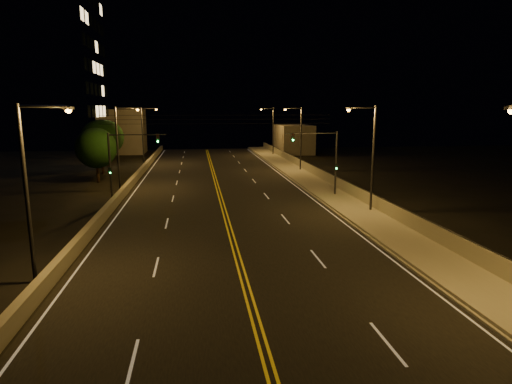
{
  "coord_description": "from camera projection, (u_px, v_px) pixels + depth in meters",
  "views": [
    {
      "loc": [
        -2.19,
        -11.88,
        8.36
      ],
      "look_at": [
        2.0,
        18.0,
        2.5
      ],
      "focal_mm": 30.0,
      "sensor_mm": 36.0,
      "label": 1
    }
  ],
  "objects": [
    {
      "name": "curb",
      "position": [
        338.0,
        215.0,
        34.09
      ],
      "size": [
        0.14,
        120.0,
        0.15
      ],
      "primitive_type": "cube",
      "color": "gray",
      "rests_on": "ground"
    },
    {
      "name": "building_tower",
      "position": [
        7.0,
        78.0,
        59.4
      ],
      "size": [
        24.0,
        15.0,
        26.36
      ],
      "color": "gray",
      "rests_on": "ground"
    },
    {
      "name": "streetlight_5",
      "position": [
        120.0,
        142.0,
        43.88
      ],
      "size": [
        2.55,
        0.28,
        8.63
      ],
      "color": "#2D2D33",
      "rests_on": "ground"
    },
    {
      "name": "streetlight_2",
      "position": [
        299.0,
        135.0,
        57.23
      ],
      "size": [
        2.55,
        0.28,
        8.63
      ],
      "color": "#2D2D33",
      "rests_on": "ground"
    },
    {
      "name": "tree_0",
      "position": [
        96.0,
        148.0,
        49.09
      ],
      "size": [
        4.63,
        4.63,
        6.28
      ],
      "color": "black",
      "rests_on": "ground"
    },
    {
      "name": "streetlight_3",
      "position": [
        272.0,
        128.0,
        77.53
      ],
      "size": [
        2.55,
        0.28,
        8.63
      ],
      "color": "#2D2D33",
      "rests_on": "ground"
    },
    {
      "name": "parapet_wall",
      "position": [
        381.0,
        205.0,
        34.43
      ],
      "size": [
        0.3,
        120.0,
        1.0
      ],
      "primitive_type": "cube",
      "color": "gray",
      "rests_on": "sidewalk"
    },
    {
      "name": "tree_2",
      "position": [
        106.0,
        137.0,
        62.31
      ],
      "size": [
        5.05,
        5.05,
        6.84
      ],
      "color": "black",
      "rests_on": "ground"
    },
    {
      "name": "ground",
      "position": [
        272.0,
        379.0,
        13.45
      ],
      "size": [
        160.0,
        160.0,
        0.0
      ],
      "primitive_type": "plane",
      "color": "black",
      "rests_on": "ground"
    },
    {
      "name": "streetlight_4",
      "position": [
        32.0,
        181.0,
        20.12
      ],
      "size": [
        2.55,
        0.28,
        8.63
      ],
      "color": "#2D2D33",
      "rests_on": "ground"
    },
    {
      "name": "overhead_wires",
      "position": [
        219.0,
        119.0,
        40.71
      ],
      "size": [
        22.0,
        0.03,
        0.83
      ],
      "color": "black"
    },
    {
      "name": "distant_building_left",
      "position": [
        123.0,
        131.0,
        81.72
      ],
      "size": [
        8.0,
        8.0,
        8.32
      ],
      "primitive_type": "cube",
      "color": "gray",
      "rests_on": "ground"
    },
    {
      "name": "traffic_signal_left",
      "position": [
        121.0,
        159.0,
        37.92
      ],
      "size": [
        5.11,
        0.31,
        6.34
      ],
      "color": "#2D2D33",
      "rests_on": "ground"
    },
    {
      "name": "tree_1",
      "position": [
        101.0,
        140.0,
        55.5
      ],
      "size": [
        5.18,
        5.18,
        7.03
      ],
      "color": "black",
      "rests_on": "ground"
    },
    {
      "name": "streetlight_6",
      "position": [
        144.0,
        132.0,
        64.79
      ],
      "size": [
        2.55,
        0.28,
        8.63
      ],
      "color": "#2D2D33",
      "rests_on": "ground"
    },
    {
      "name": "lane_markings",
      "position": [
        227.0,
        220.0,
        32.82
      ],
      "size": [
        17.32,
        116.0,
        0.0
      ],
      "color": "silver",
      "rests_on": "road"
    },
    {
      "name": "parapet_rail",
      "position": [
        381.0,
        198.0,
        34.33
      ],
      "size": [
        0.06,
        120.0,
        0.06
      ],
      "primitive_type": "cylinder",
      "rotation": [
        1.57,
        0.0,
        0.0
      ],
      "color": "black",
      "rests_on": "parapet_wall"
    },
    {
      "name": "sidewalk",
      "position": [
        361.0,
        213.0,
        34.33
      ],
      "size": [
        3.6,
        120.0,
        0.3
      ],
      "primitive_type": "cube",
      "color": "gray",
      "rests_on": "ground"
    },
    {
      "name": "distant_building_right",
      "position": [
        294.0,
        139.0,
        82.3
      ],
      "size": [
        6.0,
        10.0,
        5.36
      ],
      "primitive_type": "cube",
      "color": "gray",
      "rests_on": "ground"
    },
    {
      "name": "streetlight_1",
      "position": [
        370.0,
        152.0,
        33.98
      ],
      "size": [
        2.55,
        0.28,
        8.63
      ],
      "color": "#2D2D33",
      "rests_on": "ground"
    },
    {
      "name": "road",
      "position": [
        227.0,
        219.0,
        32.89
      ],
      "size": [
        18.0,
        120.0,
        0.02
      ],
      "primitive_type": "cube",
      "color": "black",
      "rests_on": "ground"
    },
    {
      "name": "jersey_barrier",
      "position": [
        100.0,
        219.0,
        31.53
      ],
      "size": [
        0.45,
        120.0,
        0.85
      ],
      "primitive_type": "cube",
      "color": "gray",
      "rests_on": "ground"
    },
    {
      "name": "traffic_signal_right",
      "position": [
        326.0,
        156.0,
        40.49
      ],
      "size": [
        5.11,
        0.31,
        6.34
      ],
      "color": "#2D2D33",
      "rests_on": "ground"
    }
  ]
}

